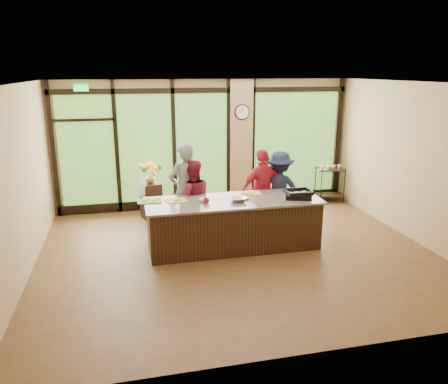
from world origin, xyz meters
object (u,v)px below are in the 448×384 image
island_base (233,225)px  flower_stand (151,201)px  cook_right (279,190)px  cook_left (185,191)px  roasting_pan (298,196)px  bar_cart (330,180)px

island_base → flower_stand: 2.46m
cook_right → cook_left: bearing=20.3°
cook_left → cook_right: (1.97, 0.10, -0.13)m
roasting_pan → flower_stand: (-2.56, 2.19, -0.56)m
bar_cart → island_base: bearing=-132.3°
roasting_pan → bar_cart: 3.11m
island_base → roasting_pan: bearing=-7.1°
cook_right → flower_stand: (-2.56, 1.18, -0.41)m
cook_right → flower_stand: cook_right is taller
island_base → roasting_pan: 1.31m
island_base → cook_right: size_ratio=1.92×
cook_right → roasting_pan: 1.03m
cook_left → flower_stand: size_ratio=2.36×
cook_left → bar_cart: bearing=-176.6°
bar_cart → cook_left: bearing=-147.4°
flower_stand → cook_right: bearing=-40.6°
cook_right → roasting_pan: bearing=107.6°
flower_stand → bar_cart: size_ratio=0.86×
roasting_pan → cook_right: bearing=108.1°
island_base → bar_cart: bearing=36.9°
flower_stand → roasting_pan: bearing=-56.4°
cook_left → flower_stand: bearing=-83.6°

